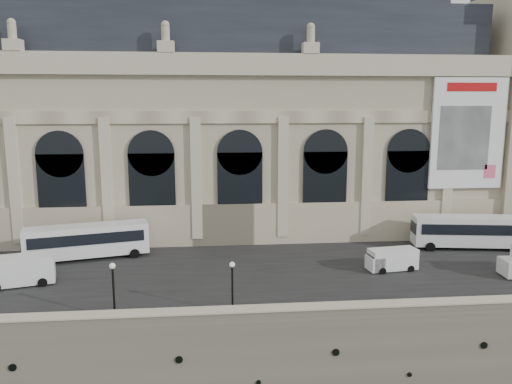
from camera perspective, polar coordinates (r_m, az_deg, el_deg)
The scene contains 10 objects.
quay at distance 73.05m, azimuth 0.70°, elevation -5.41°, with size 160.00×70.00×6.00m, color #786D5D.
street at distance 52.24m, azimuth 3.18°, elevation -8.33°, with size 160.00×24.00×0.06m, color #2D2D2D.
parapet at distance 39.70m, azimuth 6.13°, elevation -13.59°, with size 160.00×1.40×1.21m.
museum at distance 65.93m, azimuth -4.10°, elevation 7.63°, with size 69.00×18.70×29.10m.
bus_left at distance 56.45m, azimuth -18.72°, elevation -5.26°, with size 12.97×5.58×3.75m.
bus_right at distance 62.31m, azimuth 23.33°, elevation -4.09°, with size 13.25×4.60×3.83m.
van_b at distance 51.14m, azimuth -25.82°, elevation -8.14°, with size 6.60×3.83×2.77m.
van_c at distance 52.03m, azimuth 15.05°, elevation -7.48°, with size 5.18×2.57×2.22m.
lamp_left at distance 40.66m, azimuth -15.96°, elevation -10.86°, with size 0.46×0.46×4.53m.
lamp_right at distance 40.14m, azimuth -2.72°, elevation -10.92°, with size 0.44×0.44×4.31m.
Camera 1 is at (-7.50, -34.99, 22.53)m, focal length 35.00 mm.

